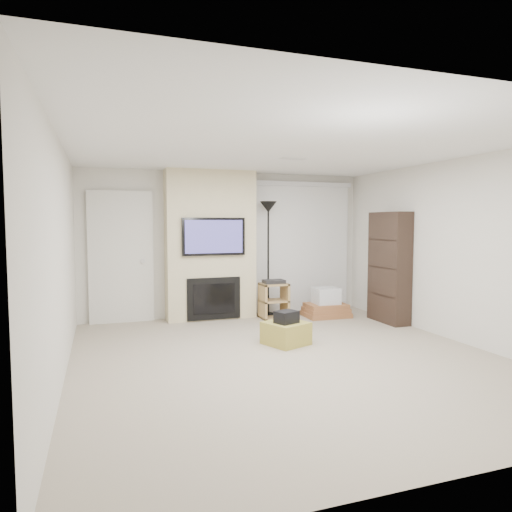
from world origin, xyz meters
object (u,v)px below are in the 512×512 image
object	(u,v)px
ottoman	(286,333)
box_stack	(326,306)
floor_lamp	(268,226)
bookshelf	(389,267)
av_stand	(274,298)

from	to	relation	value
ottoman	box_stack	size ratio (longest dim) A/B	0.65
floor_lamp	bookshelf	world-z (taller)	floor_lamp
ottoman	box_stack	xyz separation A→B (m)	(1.35, 1.45, 0.04)
floor_lamp	bookshelf	size ratio (longest dim) A/B	1.11
box_stack	bookshelf	xyz separation A→B (m)	(0.77, -0.71, 0.71)
floor_lamp	av_stand	world-z (taller)	floor_lamp
floor_lamp	box_stack	bearing A→B (deg)	-23.67
av_stand	box_stack	size ratio (longest dim) A/B	0.86
ottoman	floor_lamp	distance (m)	2.37
box_stack	ottoman	bearing A→B (deg)	-133.11
bookshelf	ottoman	bearing A→B (deg)	-160.93
ottoman	av_stand	size ratio (longest dim) A/B	0.76
bookshelf	box_stack	bearing A→B (deg)	137.31
ottoman	bookshelf	world-z (taller)	bookshelf
ottoman	box_stack	distance (m)	1.98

